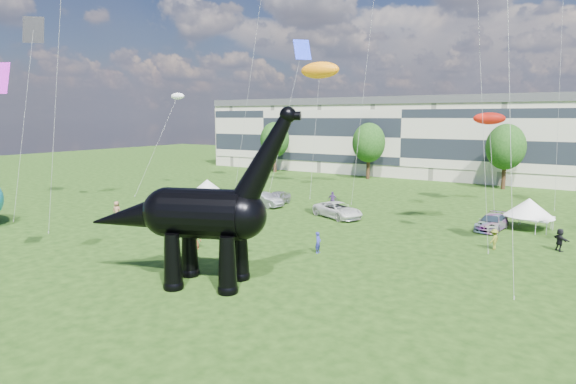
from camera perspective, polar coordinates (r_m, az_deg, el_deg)
The scene contains 15 objects.
ground at distance 27.63m, azimuth -12.74°, elevation -12.15°, with size 220.00×220.00×0.00m, color #16330C.
terrace_row at distance 84.28m, azimuth 14.51°, elevation 6.02°, with size 78.00×11.00×12.00m, color beige.
tree_far_left at distance 86.03m, azimuth -1.58°, elevation 6.54°, with size 5.20×5.20×9.44m.
tree_mid_left at distance 77.29m, azimuth 9.55°, elevation 6.16°, with size 5.20×5.20×9.44m.
tree_mid_right at distance 71.75m, azimuth 24.43°, elevation 5.29°, with size 5.20×5.20×9.44m.
dinosaur_sculpture at distance 28.62m, azimuth -10.75°, elevation -2.85°, with size 12.94×6.60×10.79m.
car_silver at distance 54.06m, azimuth -1.35°, elevation -0.73°, with size 1.85×4.60×1.57m, color silver.
car_grey at distance 53.19m, azimuth -2.91°, elevation -0.91°, with size 1.63×4.67×1.54m, color slate.
car_white at distance 47.47m, azimuth 5.91°, elevation -2.14°, with size 2.55×5.53×1.54m, color silver.
car_dark at distance 45.77m, azimuth 23.02°, elevation -3.33°, with size 1.94×4.78×1.39m, color #595960.
gazebo_near at distance 47.29m, azimuth 27.06°, elevation -1.92°, with size 3.77×3.77×2.49m.
gazebo_far at distance 47.22m, azimuth 26.65°, elevation -1.65°, with size 5.18×5.18×2.78m.
gazebo_left at distance 58.65m, azimuth -9.55°, elevation 0.79°, with size 4.45×4.45×2.39m.
visitors at distance 41.60m, azimuth 6.86°, elevation -3.61°, with size 43.04×29.56×1.82m.
kites at distance 57.58m, azimuth 12.35°, elevation 19.14°, with size 62.32×52.57×29.65m.
Camera 1 is at (18.65, -17.87, 9.83)m, focal length 30.00 mm.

